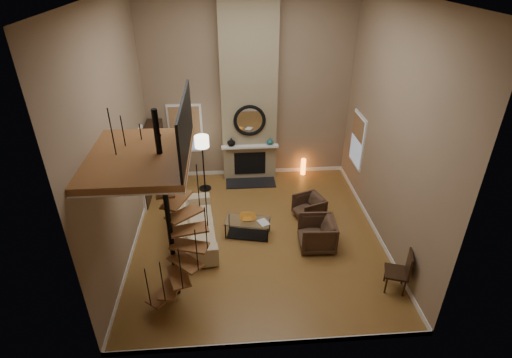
{
  "coord_description": "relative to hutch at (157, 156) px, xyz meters",
  "views": [
    {
      "loc": [
        -0.64,
        -7.95,
        6.21
      ],
      "look_at": [
        0.0,
        0.4,
        1.4
      ],
      "focal_mm": 27.96,
      "sensor_mm": 36.0,
      "label": 1
    }
  ],
  "objects": [
    {
      "name": "mantel",
      "position": [
        2.76,
        0.02,
        0.2
      ],
      "size": [
        1.7,
        0.18,
        0.06
      ],
      "primitive_type": "cube",
      "color": "white",
      "rests_on": "chimney_breast"
    },
    {
      "name": "spiral_stair",
      "position": [
        0.98,
        -4.55,
        0.83
      ],
      "size": [
        1.47,
        1.47,
        4.06
      ],
      "color": "black",
      "rests_on": "ground"
    },
    {
      "name": "ground",
      "position": [
        2.76,
        -2.76,
        -0.95
      ],
      "size": [
        6.0,
        6.5,
        0.01
      ],
      "primitive_type": "cube",
      "color": "#A27234",
      "rests_on": "ground"
    },
    {
      "name": "armchair_far",
      "position": [
        4.22,
        -3.28,
        -0.6
      ],
      "size": [
        0.89,
        0.87,
        0.78
      ],
      "primitive_type": "imported",
      "rotation": [
        0.0,
        0.0,
        -1.62
      ],
      "color": "#442E1F",
      "rests_on": "ground"
    },
    {
      "name": "baseboard_right",
      "position": [
        5.75,
        -2.76,
        -0.89
      ],
      "size": [
        0.02,
        6.5,
        0.12
      ],
      "primitive_type": "cube",
      "color": "white",
      "rests_on": "ground"
    },
    {
      "name": "baseboard_front",
      "position": [
        2.76,
        -6.0,
        -0.89
      ],
      "size": [
        6.0,
        0.02,
        0.12
      ],
      "primitive_type": "cube",
      "color": "white",
      "rests_on": "ground"
    },
    {
      "name": "floor_lamp",
      "position": [
        1.38,
        -0.39,
        0.46
      ],
      "size": [
        0.41,
        0.41,
        1.71
      ],
      "color": "black",
      "rests_on": "ground"
    },
    {
      "name": "mirror_disc",
      "position": [
        2.76,
        0.09,
        1.0
      ],
      "size": [
        0.8,
        0.01,
        0.8
      ],
      "primitive_type": "cylinder",
      "rotation": [
        1.57,
        0.0,
        0.0
      ],
      "color": "white",
      "rests_on": "chimney_breast"
    },
    {
      "name": "window_right",
      "position": [
        5.73,
        -0.76,
        0.68
      ],
      "size": [
        0.06,
        1.02,
        1.52
      ],
      "color": "white",
      "rests_on": "right_wall"
    },
    {
      "name": "bowl",
      "position": [
        2.53,
        -2.69,
        -0.45
      ],
      "size": [
        0.41,
        0.41,
        0.1
      ],
      "primitive_type": "imported",
      "color": "#BF7721",
      "rests_on": "coffee_table"
    },
    {
      "name": "armchair_near",
      "position": [
        4.23,
        -2.12,
        -0.6
      ],
      "size": [
        0.89,
        0.88,
        0.64
      ],
      "primitive_type": "imported",
      "rotation": [
        0.0,
        0.0,
        -1.23
      ],
      "color": "#442E1F",
      "rests_on": "ground"
    },
    {
      "name": "vase_right",
      "position": [
        3.36,
        0.06,
        0.33
      ],
      "size": [
        0.2,
        0.2,
        0.21
      ],
      "primitive_type": "imported",
      "color": "#19595A",
      "rests_on": "mantel"
    },
    {
      "name": "book",
      "position": [
        2.88,
        -2.89,
        -0.49
      ],
      "size": [
        0.33,
        0.37,
        0.03
      ],
      "primitive_type": "imported",
      "rotation": [
        0.0,
        0.0,
        0.45
      ],
      "color": "gray",
      "rests_on": "coffee_table"
    },
    {
      "name": "hearth",
      "position": [
        2.76,
        -0.19,
        -0.93
      ],
      "size": [
        1.5,
        0.6,
        0.04
      ],
      "primitive_type": "cube",
      "color": "black",
      "rests_on": "ground"
    },
    {
      "name": "entry_door",
      "position": [
        -0.2,
        -0.96,
        0.1
      ],
      "size": [
        0.1,
        1.05,
        2.16
      ],
      "color": "white",
      "rests_on": "ground"
    },
    {
      "name": "hutch",
      "position": [
        0.0,
        0.0,
        0.0
      ],
      "size": [
        0.42,
        0.9,
        2.01
      ],
      "primitive_type": "cube",
      "color": "black",
      "rests_on": "ground"
    },
    {
      "name": "back_wall",
      "position": [
        2.76,
        0.49,
        1.8
      ],
      "size": [
        6.0,
        0.02,
        5.5
      ],
      "primitive_type": "cube",
      "color": "#8E775C",
      "rests_on": "ground"
    },
    {
      "name": "chimney_breast",
      "position": [
        2.76,
        0.3,
        1.8
      ],
      "size": [
        1.6,
        0.38,
        5.5
      ],
      "primitive_type": "cube",
      "color": "#8F805D",
      "rests_on": "ground"
    },
    {
      "name": "firebox",
      "position": [
        2.76,
        0.1,
        -0.4
      ],
      "size": [
        0.95,
        0.02,
        0.72
      ],
      "primitive_type": "cube",
      "color": "black",
      "rests_on": "chimney_breast"
    },
    {
      "name": "coffee_table",
      "position": [
        2.53,
        -2.74,
        -0.67
      ],
      "size": [
        1.2,
        0.78,
        0.43
      ],
      "color": "silver",
      "rests_on": "ground"
    },
    {
      "name": "baseboard_left",
      "position": [
        -0.23,
        -2.76,
        -0.89
      ],
      "size": [
        0.02,
        6.5,
        0.12
      ],
      "primitive_type": "cube",
      "color": "white",
      "rests_on": "ground"
    },
    {
      "name": "window_back",
      "position": [
        0.86,
        0.46,
        0.67
      ],
      "size": [
        1.02,
        0.06,
        1.52
      ],
      "color": "white",
      "rests_on": "back_wall"
    },
    {
      "name": "sofa",
      "position": [
        1.2,
        -2.71,
        -0.55
      ],
      "size": [
        1.21,
        2.53,
        0.71
      ],
      "primitive_type": "imported",
      "rotation": [
        0.0,
        0.0,
        1.68
      ],
      "color": "#C8B38B",
      "rests_on": "ground"
    },
    {
      "name": "vase_left",
      "position": [
        2.21,
        0.06,
        0.35
      ],
      "size": [
        0.24,
        0.24,
        0.25
      ],
      "primitive_type": "imported",
      "color": "black",
      "rests_on": "mantel"
    },
    {
      "name": "accent_lamp",
      "position": [
        4.46,
        0.3,
        -0.7
      ],
      "size": [
        0.15,
        0.15,
        0.54
      ],
      "primitive_type": "cylinder",
      "color": "orange",
      "rests_on": "ground"
    },
    {
      "name": "mirror_frame",
      "position": [
        2.76,
        0.08,
        1.0
      ],
      "size": [
        0.94,
        0.1,
        0.94
      ],
      "primitive_type": "torus",
      "rotation": [
        1.57,
        0.0,
        0.0
      ],
      "color": "black",
      "rests_on": "chimney_breast"
    },
    {
      "name": "baseboard_back",
      "position": [
        2.76,
        0.48,
        -0.89
      ],
      "size": [
        6.0,
        0.02,
        0.12
      ],
      "primitive_type": "cube",
      "color": "white",
      "rests_on": "ground"
    },
    {
      "name": "loft",
      "position": [
        0.71,
        -4.56,
        2.29
      ],
      "size": [
        1.7,
        2.2,
        1.09
      ],
      "color": "brown",
      "rests_on": "left_wall"
    },
    {
      "name": "side_chair",
      "position": [
        5.57,
        -4.81,
        -0.42
      ],
      "size": [
        0.58,
        0.58,
        0.98
      ],
      "color": "black",
      "rests_on": "ground"
    },
    {
      "name": "left_wall",
      "position": [
        -0.24,
        -2.76,
        1.8
      ],
      "size": [
        0.02,
        6.5,
        5.5
      ],
      "primitive_type": "cube",
      "color": "#8E775C",
      "rests_on": "ground"
    },
    {
      "name": "right_wall",
      "position": [
        5.76,
        -2.76,
        1.8
      ],
      "size": [
        0.02,
        6.5,
        5.5
      ],
      "primitive_type": "cube",
      "color": "#8E775C",
      "rests_on": "ground"
    },
    {
      "name": "front_wall",
      "position": [
        2.76,
        -6.01,
        1.8
      ],
      "size": [
        6.0,
        0.02,
        5.5
      ],
      "primitive_type": "cube",
      "color": "#8E775C",
      "rests_on": "ground"
    }
  ]
}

